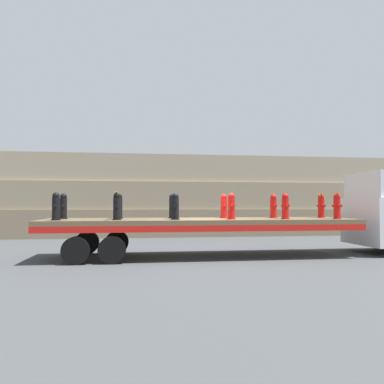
{
  "coord_description": "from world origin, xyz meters",
  "views": [
    {
      "loc": [
        -2.05,
        -12.69,
        1.78
      ],
      "look_at": [
        -0.31,
        0.0,
        2.21
      ],
      "focal_mm": 35.0,
      "sensor_mm": 36.0,
      "label": 1
    }
  ],
  "objects": [
    {
      "name": "cargo_strap_rear",
      "position": [
        -2.8,
        0.0,
        2.17
      ],
      "size": [
        0.05,
        2.8,
        0.01
      ],
      "color": "yellow",
      "rests_on": "fire_hydrant_black_near_1"
    },
    {
      "name": "fire_hydrant_red_far_5",
      "position": [
        4.67,
        0.57,
        1.71
      ],
      "size": [
        0.29,
        0.52,
        0.87
      ],
      "color": "red",
      "rests_on": "flatbed_trailer"
    },
    {
      "name": "rock_cliff",
      "position": [
        0.0,
        9.0,
        2.27
      ],
      "size": [
        60.0,
        3.3,
        4.54
      ],
      "color": "#84755B",
      "rests_on": "ground_plane"
    },
    {
      "name": "fire_hydrant_red_near_5",
      "position": [
        4.67,
        -0.57,
        1.71
      ],
      "size": [
        0.29,
        0.52,
        0.87
      ],
      "color": "red",
      "rests_on": "flatbed_trailer"
    },
    {
      "name": "fire_hydrant_black_far_0",
      "position": [
        -4.67,
        0.57,
        1.71
      ],
      "size": [
        0.29,
        0.52,
        0.87
      ],
      "color": "black",
      "rests_on": "flatbed_trailer"
    },
    {
      "name": "fire_hydrant_red_far_3",
      "position": [
        0.93,
        0.57,
        1.71
      ],
      "size": [
        0.29,
        0.52,
        0.87
      ],
      "color": "red",
      "rests_on": "flatbed_trailer"
    },
    {
      "name": "flatbed_trailer",
      "position": [
        -0.52,
        0.0,
        1.08
      ],
      "size": [
        10.54,
        2.69,
        1.29
      ],
      "color": "brown",
      "rests_on": "ground_plane"
    },
    {
      "name": "fire_hydrant_black_near_1",
      "position": [
        -2.8,
        -0.57,
        1.71
      ],
      "size": [
        0.29,
        0.52,
        0.87
      ],
      "color": "black",
      "rests_on": "flatbed_trailer"
    },
    {
      "name": "fire_hydrant_black_far_2",
      "position": [
        -0.93,
        0.57,
        1.71
      ],
      "size": [
        0.29,
        0.52,
        0.87
      ],
      "color": "black",
      "rests_on": "flatbed_trailer"
    },
    {
      "name": "cargo_strap_middle",
      "position": [
        4.67,
        0.0,
        2.17
      ],
      "size": [
        0.05,
        2.8,
        0.01
      ],
      "color": "yellow",
      "rests_on": "fire_hydrant_red_near_5"
    },
    {
      "name": "fire_hydrant_red_far_4",
      "position": [
        2.8,
        0.57,
        1.71
      ],
      "size": [
        0.29,
        0.52,
        0.87
      ],
      "color": "red",
      "rests_on": "flatbed_trailer"
    },
    {
      "name": "ground_plane",
      "position": [
        0.0,
        0.0,
        0.0
      ],
      "size": [
        120.0,
        120.0,
        0.0
      ],
      "primitive_type": "plane",
      "color": "#3F4244"
    },
    {
      "name": "fire_hydrant_black_near_2",
      "position": [
        -0.93,
        -0.57,
        1.71
      ],
      "size": [
        0.29,
        0.52,
        0.87
      ],
      "color": "black",
      "rests_on": "flatbed_trailer"
    },
    {
      "name": "fire_hydrant_black_far_1",
      "position": [
        -2.8,
        0.57,
        1.71
      ],
      "size": [
        0.29,
        0.52,
        0.87
      ],
      "color": "black",
      "rests_on": "flatbed_trailer"
    },
    {
      "name": "fire_hydrant_red_near_3",
      "position": [
        0.93,
        -0.57,
        1.71
      ],
      "size": [
        0.29,
        0.52,
        0.87
      ],
      "color": "red",
      "rests_on": "flatbed_trailer"
    },
    {
      "name": "fire_hydrant_red_near_4",
      "position": [
        2.8,
        -0.57,
        1.71
      ],
      "size": [
        0.29,
        0.52,
        0.87
      ],
      "color": "red",
      "rests_on": "flatbed_trailer"
    },
    {
      "name": "fire_hydrant_black_near_0",
      "position": [
        -4.67,
        -0.57,
        1.71
      ],
      "size": [
        0.29,
        0.52,
        0.87
      ],
      "color": "black",
      "rests_on": "flatbed_trailer"
    }
  ]
}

